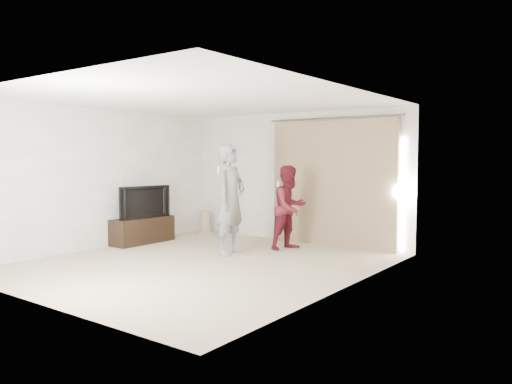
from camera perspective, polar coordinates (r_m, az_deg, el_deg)
floor at (r=8.09m, az=-6.17°, el=-8.15°), size 5.50×5.50×0.00m
wall_back at (r=10.12m, az=4.37°, el=1.72°), size 5.00×0.04×2.60m
wall_left at (r=9.79m, az=-17.08°, el=1.48°), size 0.04×5.50×2.60m
ceiling at (r=7.96m, az=-6.31°, el=10.47°), size 5.00×5.50×0.01m
curtain at (r=9.61m, az=8.77°, el=0.99°), size 2.80×0.11×2.46m
tv_console at (r=10.16m, az=-12.84°, el=-4.29°), size 0.46×1.32×0.51m
tv at (r=10.09m, az=-12.89°, el=-1.09°), size 0.34×1.11×0.63m
scratching_post at (r=11.19m, az=-5.82°, el=-3.70°), size 0.38×0.38×0.51m
person_man at (r=8.74m, az=-2.92°, el=-0.84°), size 0.54×0.75×1.93m
person_woman at (r=9.20m, az=3.87°, el=-1.77°), size 0.75×0.87×1.55m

